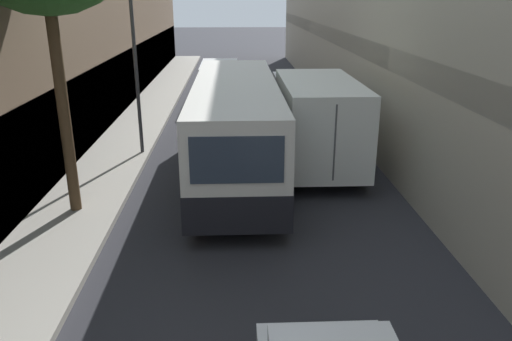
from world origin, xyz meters
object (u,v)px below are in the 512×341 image
at_px(box_truck, 314,116).
at_px(street_lamp, 132,18).
at_px(bus, 236,127).
at_px(panel_van, 220,80).

xyz_separation_m(box_truck, street_lamp, (-5.91, 0.77, 3.09)).
bearing_deg(bus, panel_van, 93.84).
bearing_deg(street_lamp, panel_van, 75.32).
height_order(bus, box_truck, bus).
xyz_separation_m(bus, panel_van, (-0.79, 11.70, -0.47)).
height_order(box_truck, street_lamp, street_lamp).
distance_m(panel_van, street_lamp, 10.49).
bearing_deg(bus, box_truck, 27.66).
relative_size(box_truck, panel_van, 1.62).
relative_size(bus, box_truck, 1.36).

